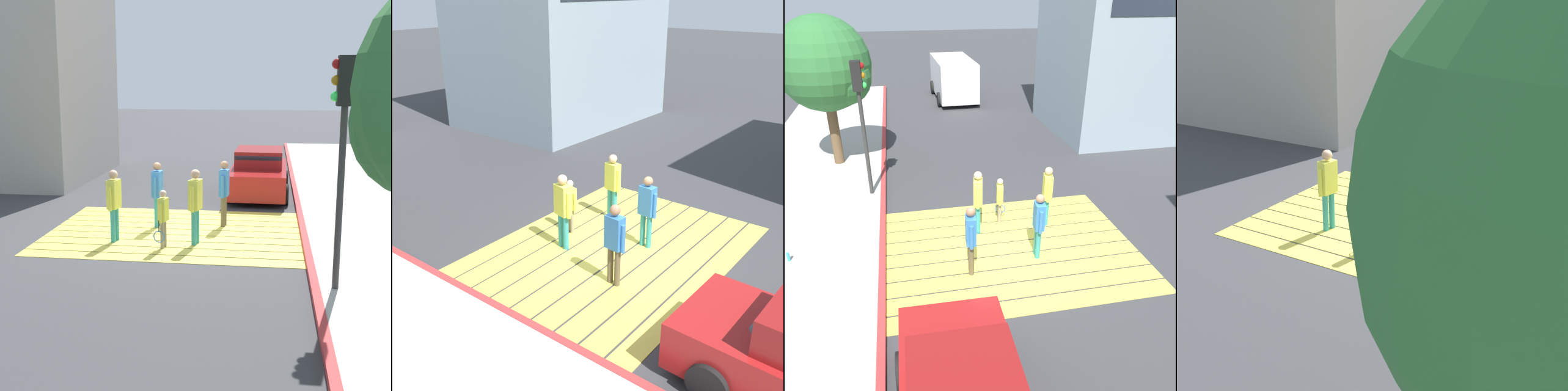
{
  "view_description": "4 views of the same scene",
  "coord_description": "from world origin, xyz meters",
  "views": [
    {
      "loc": [
        -2.36,
        13.58,
        3.84
      ],
      "look_at": [
        -0.52,
        -0.0,
        0.98
      ],
      "focal_mm": 51.04,
      "sensor_mm": 36.0,
      "label": 1
    },
    {
      "loc": [
        -8.17,
        -5.55,
        5.56
      ],
      "look_at": [
        -0.14,
        0.69,
        1.22
      ],
      "focal_mm": 44.9,
      "sensor_mm": 36.0,
      "label": 2
    },
    {
      "loc": [
        -2.55,
        -8.54,
        6.08
      ],
      "look_at": [
        -0.63,
        0.83,
        1.19
      ],
      "focal_mm": 37.68,
      "sensor_mm": 36.0,
      "label": 3
    },
    {
      "loc": [
        -4.96,
        9.67,
        4.78
      ],
      "look_at": [
        0.52,
        0.54,
        0.76
      ],
      "focal_mm": 50.54,
      "sensor_mm": 36.0,
      "label": 4
    }
  ],
  "objects": [
    {
      "name": "pedestrian_adult_trailing",
      "position": [
        0.56,
        -0.46,
        1.01
      ],
      "size": [
        0.26,
        0.51,
        1.74
      ],
      "color": "teal",
      "rests_on": "ground"
    },
    {
      "name": "pedestrian_adult_side",
      "position": [
        -1.18,
        -0.78,
        1.02
      ],
      "size": [
        0.26,
        0.51,
        1.76
      ],
      "color": "brown",
      "rests_on": "ground"
    },
    {
      "name": "pedestrian_teen_behind",
      "position": [
        -0.65,
        0.99,
        1.05
      ],
      "size": [
        0.31,
        0.52,
        1.8
      ],
      "color": "teal",
      "rests_on": "ground"
    },
    {
      "name": "ground_plane",
      "position": [
        0.0,
        0.0,
        0.0
      ],
      "size": [
        120.0,
        120.0,
        0.0
      ],
      "primitive_type": "plane",
      "color": "#38383A"
    },
    {
      "name": "building_far_south",
      "position": [
        8.5,
        -7.52,
        4.07
      ],
      "size": [
        8.0,
        7.03,
        8.14
      ],
      "color": "gray",
      "rests_on": "ground"
    },
    {
      "name": "pedestrian_adult_lead",
      "position": [
        1.31,
        1.01,
        1.02
      ],
      "size": [
        0.29,
        0.5,
        1.75
      ],
      "color": "teal",
      "rests_on": "ground"
    },
    {
      "name": "crosswalk_stripes",
      "position": [
        0.0,
        0.0,
        0.01
      ],
      "size": [
        6.4,
        4.9,
        0.01
      ],
      "color": "#EAD64C",
      "rests_on": "ground"
    },
    {
      "name": "curb_painted",
      "position": [
        -3.25,
        0.0,
        0.07
      ],
      "size": [
        0.16,
        40.0,
        0.13
      ],
      "primitive_type": "cube",
      "color": "#BC3333",
      "rests_on": "ground"
    },
    {
      "name": "car_parked_near_curb",
      "position": [
        -2.0,
        -5.0,
        0.73
      ],
      "size": [
        2.05,
        4.34,
        1.57
      ],
      "color": "maroon",
      "rests_on": "ground"
    },
    {
      "name": "pedestrian_child_with_racket",
      "position": [
        0.05,
        1.37,
        0.78
      ],
      "size": [
        0.32,
        0.42,
        1.37
      ],
      "color": "gray",
      "rests_on": "ground"
    },
    {
      "name": "traffic_light_corner",
      "position": [
        -3.58,
        3.77,
        3.04
      ],
      "size": [
        0.39,
        0.28,
        4.24
      ],
      "color": "#2D2D2D",
      "rests_on": "ground"
    }
  ]
}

